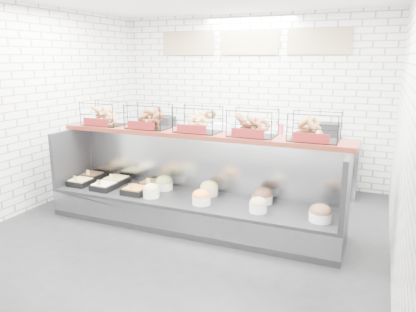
% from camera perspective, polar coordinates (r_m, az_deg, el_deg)
% --- Properties ---
extents(ground, '(5.50, 5.50, 0.00)m').
position_cam_1_polar(ground, '(5.40, -3.70, -10.80)').
color(ground, black).
rests_on(ground, ground).
extents(room_shell, '(5.02, 5.51, 3.01)m').
position_cam_1_polar(room_shell, '(5.47, -1.13, 11.80)').
color(room_shell, white).
rests_on(room_shell, ground).
extents(display_case, '(4.00, 0.90, 1.20)m').
position_cam_1_polar(display_case, '(5.57, -2.25, -6.37)').
color(display_case, black).
rests_on(display_case, ground).
extents(bagel_shelf, '(4.10, 0.50, 0.40)m').
position_cam_1_polar(bagel_shelf, '(5.45, -1.46, 4.67)').
color(bagel_shelf, '#4B1810').
rests_on(bagel_shelf, display_case).
extents(prep_counter, '(4.00, 0.60, 1.20)m').
position_cam_1_polar(prep_counter, '(7.38, 4.74, -0.25)').
color(prep_counter, '#93969B').
rests_on(prep_counter, ground).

